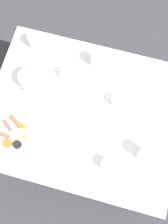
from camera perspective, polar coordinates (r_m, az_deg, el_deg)
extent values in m
plane|color=#333338|center=(2.30, 0.00, -4.82)|extent=(8.00, 8.00, 0.00)
cube|color=silver|center=(1.63, 0.00, -0.33)|extent=(0.95, 1.19, 0.03)
cylinder|color=brown|center=(1.97, 12.90, -18.81)|extent=(0.04, 0.04, 0.67)
cylinder|color=brown|center=(2.15, 17.39, 4.14)|extent=(0.04, 0.04, 0.67)
cylinder|color=brown|center=(2.20, -11.15, 11.26)|extent=(0.04, 0.04, 0.67)
cylinder|color=white|center=(1.63, -14.80, -4.63)|extent=(0.27, 0.27, 0.01)
cylinder|color=white|center=(1.61, -12.64, -5.47)|extent=(0.07, 0.07, 0.00)
sphere|color=yellow|center=(1.60, -12.71, -5.41)|extent=(0.03, 0.03, 0.03)
cylinder|color=white|center=(1.62, -12.71, -3.34)|extent=(0.06, 0.06, 0.00)
sphere|color=yellow|center=(1.61, -12.80, -3.25)|extent=(0.03, 0.03, 0.03)
cylinder|color=brown|center=(1.63, -14.50, -2.07)|extent=(0.07, 0.09, 0.03)
cube|color=#B74C42|center=(1.65, -16.41, -2.80)|extent=(0.07, 0.08, 0.01)
cube|color=#B74C42|center=(1.64, -17.27, -4.74)|extent=(0.04, 0.09, 0.01)
cylinder|color=#D16023|center=(1.63, -16.36, -6.57)|extent=(0.06, 0.06, 0.01)
cylinder|color=black|center=(1.61, -14.32, -6.90)|extent=(0.05, 0.05, 0.02)
cylinder|color=white|center=(1.67, -11.73, 6.96)|extent=(0.13, 0.13, 0.10)
cylinder|color=white|center=(1.62, -12.10, 7.66)|extent=(0.09, 0.09, 0.01)
sphere|color=white|center=(1.61, -12.19, 7.84)|extent=(0.02, 0.02, 0.02)
cone|color=white|center=(1.64, -12.54, 4.53)|extent=(0.06, 0.02, 0.05)
torus|color=white|center=(1.70, -11.11, 9.09)|extent=(0.08, 0.01, 0.08)
cylinder|color=white|center=(1.64, 7.06, 2.10)|extent=(0.15, 0.15, 0.01)
cylinder|color=white|center=(1.62, 7.19, 2.44)|extent=(0.08, 0.08, 0.06)
cylinder|color=tan|center=(1.62, 7.17, 2.38)|extent=(0.07, 0.07, 0.05)
torus|color=white|center=(1.63, 7.43, 3.81)|extent=(0.04, 0.01, 0.04)
cylinder|color=white|center=(1.70, -3.99, 7.71)|extent=(0.15, 0.15, 0.01)
cylinder|color=white|center=(1.67, -4.06, 8.13)|extent=(0.08, 0.08, 0.06)
cylinder|color=tan|center=(1.67, -4.05, 8.06)|extent=(0.07, 0.07, 0.04)
torus|color=white|center=(1.68, -5.29, 8.77)|extent=(0.02, 0.04, 0.04)
cylinder|color=white|center=(1.55, 13.00, -8.83)|extent=(0.07, 0.07, 0.12)
cylinder|color=white|center=(1.69, 2.71, 11.36)|extent=(0.07, 0.07, 0.11)
cylinder|color=white|center=(1.78, -10.77, 14.92)|extent=(0.07, 0.07, 0.11)
cylinder|color=white|center=(1.53, 4.88, -11.28)|extent=(0.07, 0.07, 0.07)
torus|color=white|center=(1.54, 5.20, -9.98)|extent=(0.05, 0.01, 0.05)
cube|color=silver|center=(1.74, 11.82, 8.39)|extent=(0.17, 0.09, 0.00)
cube|color=silver|center=(1.70, 15.28, 2.36)|extent=(0.14, 0.18, 0.00)
cube|color=silver|center=(1.59, -1.61, -3.26)|extent=(0.06, 0.15, 0.00)
cube|color=silver|center=(1.58, -6.18, -7.64)|extent=(0.03, 0.17, 0.00)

